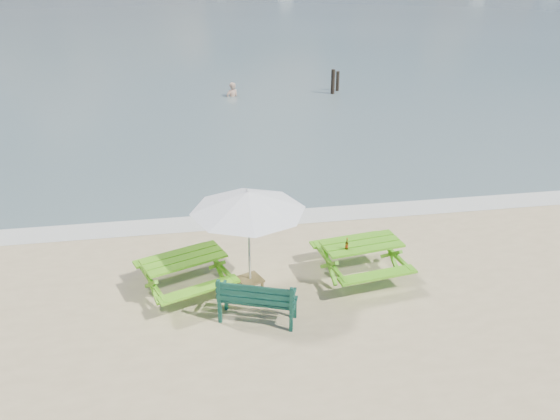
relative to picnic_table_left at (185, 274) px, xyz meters
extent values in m
cube|color=silver|center=(1.66, 3.06, -0.37)|extent=(22.00, 0.90, 0.01)
cube|color=#62B91C|center=(0.00, 0.00, 0.38)|extent=(1.82, 1.32, 0.05)
cube|color=#62B91C|center=(-0.28, 0.72, 0.07)|extent=(1.64, 0.87, 0.05)
cube|color=#62B91C|center=(0.28, -0.72, 0.07)|extent=(1.64, 0.87, 0.05)
cube|color=#62B91C|center=(0.00, 0.00, -0.03)|extent=(1.78, 1.43, 0.70)
cube|color=#56AD1A|center=(3.76, -0.02, 0.40)|extent=(1.78, 1.03, 0.05)
cube|color=#56AD1A|center=(3.64, 0.77, 0.08)|extent=(1.71, 0.54, 0.05)
cube|color=#56AD1A|center=(3.88, -0.80, 0.08)|extent=(1.71, 0.54, 0.05)
cube|color=#56AD1A|center=(3.76, -0.02, -0.02)|extent=(1.70, 1.17, 0.72)
cube|color=#0F3E32|center=(1.36, -1.24, 0.08)|extent=(1.54, 0.92, 0.04)
cube|color=#0F3E32|center=(1.28, -1.46, 0.34)|extent=(1.40, 0.55, 0.38)
cube|color=#0F3E32|center=(1.36, -1.24, -0.15)|extent=(1.46, 0.95, 0.46)
cube|color=brown|center=(1.33, -0.24, -0.11)|extent=(0.60, 0.60, 0.05)
cube|color=brown|center=(1.33, -0.24, -0.25)|extent=(0.53, 0.53, 0.26)
cylinder|color=silver|center=(1.33, -0.24, 0.72)|extent=(0.05, 0.05, 2.19)
cone|color=white|center=(1.33, -0.24, 1.68)|extent=(2.99, 2.99, 0.41)
cylinder|color=#904814|center=(3.36, -0.24, 0.50)|extent=(0.06, 0.06, 0.15)
cylinder|color=#904814|center=(3.36, -0.24, 0.64)|extent=(0.03, 0.03, 0.07)
cylinder|color=#AF2D14|center=(3.36, -0.24, 0.50)|extent=(0.06, 0.06, 0.06)
imported|color=tan|center=(2.34, 16.69, -0.58)|extent=(0.76, 0.65, 1.76)
cylinder|color=black|center=(7.30, 16.40, 0.12)|extent=(0.19, 0.19, 1.40)
cylinder|color=black|center=(7.70, 17.00, 0.01)|extent=(0.17, 0.17, 1.19)
camera|label=1|loc=(0.40, -9.80, 6.05)|focal=35.00mm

